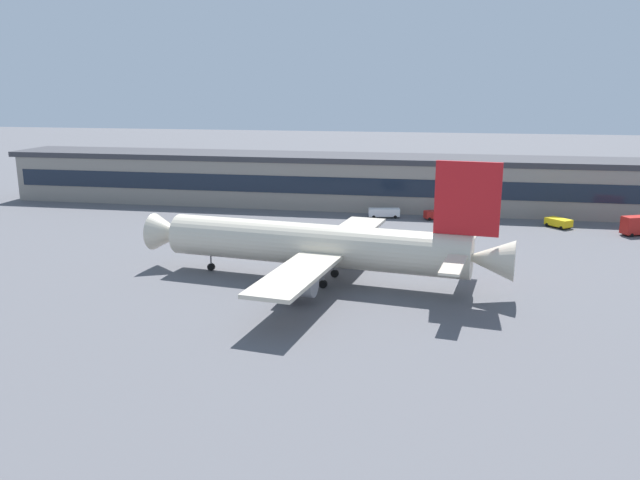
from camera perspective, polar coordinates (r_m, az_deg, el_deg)
ground_plane at (r=93.36m, az=-1.12°, el=-3.04°), size 600.00×600.00×0.00m
terminal_building at (r=144.96m, az=3.41°, el=5.29°), size 165.19×15.47×11.64m
airliner at (r=88.28m, az=0.05°, el=-0.48°), size 52.95×44.98×17.63m
belt_loader at (r=133.41m, az=5.71°, el=2.48°), size 6.66×3.18×1.95m
pushback_tractor at (r=132.12m, az=20.56°, el=1.52°), size 5.15×5.31×1.75m
stair_truck at (r=130.92m, az=26.66°, el=1.24°), size 6.45×4.68×3.55m
baggage_tug at (r=133.04m, az=10.15°, el=2.27°), size 4.11×3.36×1.85m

